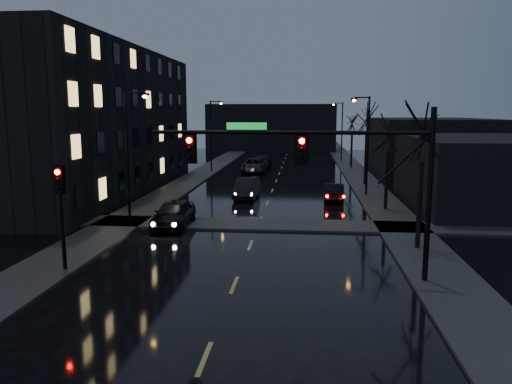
% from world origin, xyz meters
% --- Properties ---
extents(sidewalk_left, '(3.00, 140.00, 0.12)m').
position_xyz_m(sidewalk_left, '(-8.50, 35.00, 0.06)').
color(sidewalk_left, '#2D2D2B').
rests_on(sidewalk_left, ground).
extents(sidewalk_right, '(3.00, 140.00, 0.12)m').
position_xyz_m(sidewalk_right, '(8.50, 35.00, 0.06)').
color(sidewalk_right, '#2D2D2B').
rests_on(sidewalk_right, ground).
extents(sidewalk_cross, '(40.00, 3.00, 0.12)m').
position_xyz_m(sidewalk_cross, '(0.00, 18.50, 0.06)').
color(sidewalk_cross, '#2D2D2B').
rests_on(sidewalk_cross, ground).
extents(apartment_block, '(12.00, 30.00, 12.00)m').
position_xyz_m(apartment_block, '(-16.50, 30.00, 6.00)').
color(apartment_block, black).
rests_on(apartment_block, ground).
extents(commercial_right_near, '(10.00, 14.00, 5.00)m').
position_xyz_m(commercial_right_near, '(15.50, 26.00, 2.50)').
color(commercial_right_near, black).
rests_on(commercial_right_near, ground).
extents(commercial_right_far, '(12.00, 18.00, 6.00)m').
position_xyz_m(commercial_right_far, '(17.00, 48.00, 3.00)').
color(commercial_right_far, black).
rests_on(commercial_right_far, ground).
extents(far_block, '(22.00, 10.00, 8.00)m').
position_xyz_m(far_block, '(-3.00, 78.00, 4.00)').
color(far_block, black).
rests_on(far_block, ground).
extents(signal_mast, '(11.11, 0.41, 7.00)m').
position_xyz_m(signal_mast, '(3.85, 9.00, 4.87)').
color(signal_mast, black).
rests_on(signal_mast, ground).
extents(signal_pole_left, '(0.35, 0.41, 4.53)m').
position_xyz_m(signal_pole_left, '(-7.50, 8.99, 3.01)').
color(signal_pole_left, black).
rests_on(signal_pole_left, ground).
extents(tree_near, '(3.52, 3.52, 8.08)m').
position_xyz_m(tree_near, '(8.40, 14.00, 6.22)').
color(tree_near, black).
rests_on(tree_near, ground).
extents(tree_mid_a, '(3.30, 3.30, 7.58)m').
position_xyz_m(tree_mid_a, '(8.40, 24.00, 5.83)').
color(tree_mid_a, black).
rests_on(tree_mid_a, ground).
extents(tree_mid_b, '(3.74, 3.74, 8.59)m').
position_xyz_m(tree_mid_b, '(8.40, 36.00, 6.61)').
color(tree_mid_b, black).
rests_on(tree_mid_b, ground).
extents(tree_far, '(3.43, 3.43, 7.88)m').
position_xyz_m(tree_far, '(8.40, 50.00, 6.06)').
color(tree_far, black).
rests_on(tree_far, ground).
extents(streetlight_l_near, '(1.53, 0.28, 8.00)m').
position_xyz_m(streetlight_l_near, '(-7.58, 18.00, 4.77)').
color(streetlight_l_near, black).
rests_on(streetlight_l_near, ground).
extents(streetlight_l_far, '(1.53, 0.28, 8.00)m').
position_xyz_m(streetlight_l_far, '(-7.58, 45.00, 4.77)').
color(streetlight_l_far, black).
rests_on(streetlight_l_far, ground).
extents(streetlight_r_mid, '(1.53, 0.28, 8.00)m').
position_xyz_m(streetlight_r_mid, '(7.58, 30.00, 4.77)').
color(streetlight_r_mid, black).
rests_on(streetlight_r_mid, ground).
extents(streetlight_r_far, '(1.53, 0.28, 8.00)m').
position_xyz_m(streetlight_r_far, '(7.58, 58.00, 4.77)').
color(streetlight_r_far, black).
rests_on(streetlight_r_far, ground).
extents(oncoming_car_a, '(1.97, 4.76, 1.61)m').
position_xyz_m(oncoming_car_a, '(-4.98, 17.64, 0.81)').
color(oncoming_car_a, black).
rests_on(oncoming_car_a, ground).
extents(oncoming_car_b, '(1.75, 4.73, 1.55)m').
position_xyz_m(oncoming_car_b, '(-1.80, 28.12, 0.77)').
color(oncoming_car_b, black).
rests_on(oncoming_car_b, ground).
extents(oncoming_car_c, '(2.71, 5.80, 1.61)m').
position_xyz_m(oncoming_car_c, '(-2.78, 44.58, 0.80)').
color(oncoming_car_c, black).
rests_on(oncoming_car_c, ground).
extents(oncoming_car_d, '(2.64, 5.23, 1.46)m').
position_xyz_m(oncoming_car_d, '(-2.45, 48.78, 0.73)').
color(oncoming_car_d, black).
rests_on(oncoming_car_d, ground).
extents(lead_car, '(1.57, 4.19, 1.37)m').
position_xyz_m(lead_car, '(5.02, 27.48, 0.68)').
color(lead_car, black).
rests_on(lead_car, ground).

